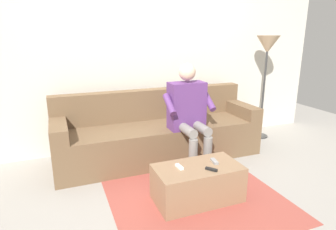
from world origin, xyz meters
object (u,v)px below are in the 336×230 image
(remote_gray, at_px, (214,161))
(floor_lamp, at_px, (267,50))
(couch, at_px, (159,134))
(remote_white, at_px, (179,167))
(remote_black, at_px, (211,169))
(coffee_table, at_px, (198,183))
(person_solo_seated, at_px, (189,110))

(remote_gray, height_order, floor_lamp, floor_lamp)
(couch, height_order, remote_gray, couch)
(remote_gray, distance_m, remote_white, 0.36)
(remote_black, bearing_deg, coffee_table, 174.07)
(couch, xyz_separation_m, remote_black, (-0.07, 1.22, 0.06))
(couch, xyz_separation_m, coffee_table, (0.00, 1.10, -0.13))
(remote_gray, bearing_deg, person_solo_seated, 4.25)
(couch, relative_size, remote_black, 23.03)
(coffee_table, xyz_separation_m, remote_black, (-0.07, 0.12, 0.19))
(person_solo_seated, xyz_separation_m, remote_gray, (0.06, 0.71, -0.33))
(floor_lamp, bearing_deg, coffee_table, 35.66)
(couch, distance_m, person_solo_seated, 0.59)
(remote_black, relative_size, remote_gray, 0.93)
(couch, height_order, remote_black, couch)
(remote_white, distance_m, floor_lamp, 2.45)
(remote_white, bearing_deg, coffee_table, 74.32)
(coffee_table, height_order, remote_white, remote_white)
(remote_black, height_order, remote_gray, remote_gray)
(person_solo_seated, distance_m, remote_white, 0.87)
(floor_lamp, bearing_deg, remote_black, 39.41)
(floor_lamp, bearing_deg, person_solo_seated, 19.11)
(couch, bearing_deg, remote_white, 80.61)
(couch, height_order, floor_lamp, floor_lamp)
(coffee_table, height_order, remote_black, remote_black)
(remote_gray, bearing_deg, remote_white, 96.13)
(person_solo_seated, bearing_deg, remote_black, 78.70)
(coffee_table, distance_m, remote_gray, 0.27)
(couch, height_order, coffee_table, couch)
(person_solo_seated, height_order, remote_black, person_solo_seated)
(couch, bearing_deg, remote_black, 93.51)
(coffee_table, bearing_deg, remote_white, -11.93)
(floor_lamp, bearing_deg, couch, 4.55)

